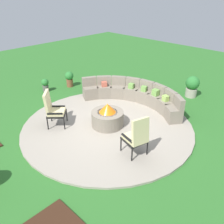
% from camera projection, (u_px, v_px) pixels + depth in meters
% --- Properties ---
extents(ground_plane, '(24.00, 24.00, 0.00)m').
position_uv_depth(ground_plane, '(108.00, 127.00, 7.66)').
color(ground_plane, '#2D6B28').
extents(patio_circle, '(5.33, 5.33, 0.06)m').
position_uv_depth(patio_circle, '(108.00, 126.00, 7.64)').
color(patio_circle, '#9E9384').
rests_on(patio_circle, ground_plane).
extents(fire_pit, '(1.00, 1.00, 0.75)m').
position_uv_depth(fire_pit, '(108.00, 117.00, 7.49)').
color(fire_pit, gray).
rests_on(fire_pit, patio_circle).
extents(curved_stone_bench, '(3.90, 1.76, 0.81)m').
position_uv_depth(curved_stone_bench, '(134.00, 95.00, 8.86)').
color(curved_stone_bench, gray).
rests_on(curved_stone_bench, patio_circle).
extents(lounge_chair_front_left, '(0.77, 0.78, 1.15)m').
position_uv_depth(lounge_chair_front_left, '(53.00, 109.00, 7.36)').
color(lounge_chair_front_left, black).
rests_on(lounge_chair_front_left, patio_circle).
extents(lounge_chair_front_right, '(0.68, 0.64, 1.13)m').
position_uv_depth(lounge_chair_front_right, '(137.00, 136.00, 6.06)').
color(lounge_chair_front_right, black).
rests_on(lounge_chair_front_right, patio_circle).
extents(potted_plant_1, '(0.54, 0.54, 0.85)m').
position_uv_depth(potted_plant_1, '(192.00, 86.00, 9.49)').
color(potted_plant_1, '#A89E8E').
rests_on(potted_plant_1, ground_plane).
extents(potted_plant_4, '(0.37, 0.37, 0.68)m').
position_uv_depth(potted_plant_4, '(69.00, 78.00, 10.46)').
color(potted_plant_4, brown).
rests_on(potted_plant_4, ground_plane).
extents(potted_plant_5, '(0.30, 0.30, 0.56)m').
position_uv_depth(potted_plant_5, '(45.00, 85.00, 10.01)').
color(potted_plant_5, '#605B56').
rests_on(potted_plant_5, ground_plane).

